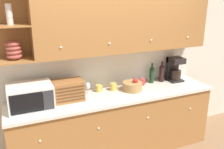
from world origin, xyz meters
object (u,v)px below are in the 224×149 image
(fruit_basket, at_px, (133,86))
(mug_blue_second, at_px, (142,82))
(mug_patterned_third, at_px, (99,88))
(wine_bottle, at_px, (162,72))
(bread_box, at_px, (68,91))
(mug, at_px, (113,87))
(coffee_maker, at_px, (175,69))
(wine_glass, at_px, (88,87))
(microwave, at_px, (30,96))
(second_wine_bottle, at_px, (152,74))

(fruit_basket, distance_m, mug_blue_second, 0.28)
(mug_patterned_third, xyz_separation_m, wine_bottle, (1.08, 0.03, 0.10))
(bread_box, relative_size, mug, 3.71)
(mug, xyz_separation_m, fruit_basket, (0.25, -0.12, 0.01))
(mug_blue_second, bearing_deg, wine_bottle, 3.80)
(wine_bottle, distance_m, coffee_maker, 0.22)
(wine_glass, relative_size, wine_bottle, 0.51)
(coffee_maker, bearing_deg, mug_blue_second, 178.27)
(microwave, relative_size, coffee_maker, 1.37)
(mug_blue_second, bearing_deg, microwave, -174.37)
(bread_box, relative_size, mug_blue_second, 3.94)
(microwave, bearing_deg, mug_blue_second, 5.63)
(wine_bottle, relative_size, coffee_maker, 0.86)
(mug_blue_second, distance_m, coffee_maker, 0.60)
(microwave, relative_size, second_wine_bottle, 1.65)
(second_wine_bottle, bearing_deg, wine_bottle, -4.11)
(microwave, bearing_deg, wine_glass, 10.10)
(mug, height_order, coffee_maker, coffee_maker)
(mug, xyz_separation_m, mug_blue_second, (0.49, 0.03, -0.00))
(fruit_basket, xyz_separation_m, second_wine_bottle, (0.43, 0.18, 0.08))
(coffee_maker, bearing_deg, mug_patterned_third, 179.30)
(wine_glass, bearing_deg, microwave, -169.90)
(mug_blue_second, bearing_deg, coffee_maker, -1.73)
(wine_glass, height_order, fruit_basket, fruit_basket)
(mug_patterned_third, height_order, wine_bottle, wine_bottle)
(fruit_basket, height_order, second_wine_bottle, second_wine_bottle)
(mug, relative_size, second_wine_bottle, 0.33)
(wine_glass, xyz_separation_m, coffee_maker, (1.46, 0.01, 0.08))
(second_wine_bottle, xyz_separation_m, coffee_maker, (0.39, -0.05, 0.05))
(fruit_basket, height_order, wine_bottle, wine_bottle)
(microwave, distance_m, mug_blue_second, 1.67)
(mug_patterned_third, xyz_separation_m, mug, (0.22, -0.02, -0.00))
(mug, height_order, fruit_basket, fruit_basket)
(mug_patterned_third, distance_m, wine_bottle, 1.08)
(mug_blue_second, relative_size, second_wine_bottle, 0.31)
(microwave, distance_m, coffee_maker, 2.24)
(microwave, xyz_separation_m, mug_patterned_third, (0.95, 0.16, -0.10))
(bread_box, distance_m, mug, 0.70)
(bread_box, distance_m, second_wine_bottle, 1.38)
(bread_box, height_order, wine_bottle, wine_bottle)
(mug_patterned_third, relative_size, wine_bottle, 0.32)
(microwave, bearing_deg, mug_patterned_third, 9.69)
(mug, bearing_deg, wine_bottle, 3.30)
(mug_blue_second, bearing_deg, wine_glass, -178.34)
(bread_box, relative_size, wine_glass, 2.32)
(wine_bottle, bearing_deg, fruit_basket, -164.79)
(mug, height_order, wine_bottle, wine_bottle)
(microwave, height_order, fruit_basket, microwave)
(microwave, height_order, mug, microwave)
(mug_blue_second, distance_m, second_wine_bottle, 0.21)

